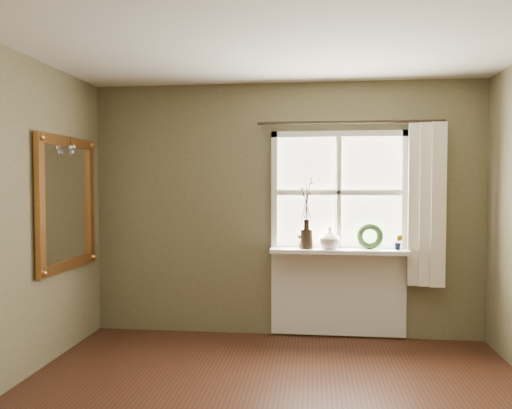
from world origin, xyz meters
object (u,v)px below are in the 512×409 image
object	(u,v)px
dark_jug	(307,239)
wreath	(370,239)
gilt_mirror	(67,203)
cream_vase	(330,238)

from	to	relation	value
dark_jug	wreath	bearing A→B (deg)	3.65
dark_jug	wreath	world-z (taller)	wreath
dark_jug	gilt_mirror	xyz separation A→B (m)	(-2.19, -0.63, 0.37)
cream_vase	wreath	size ratio (longest dim) A/B	0.84
cream_vase	wreath	xyz separation A→B (m)	(0.40, 0.04, -0.01)
wreath	gilt_mirror	xyz separation A→B (m)	(-2.82, -0.67, 0.37)
gilt_mirror	wreath	bearing A→B (deg)	13.38
cream_vase	gilt_mirror	xyz separation A→B (m)	(-2.43, -0.63, 0.36)
wreath	gilt_mirror	distance (m)	2.92
gilt_mirror	cream_vase	bearing A→B (deg)	14.59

